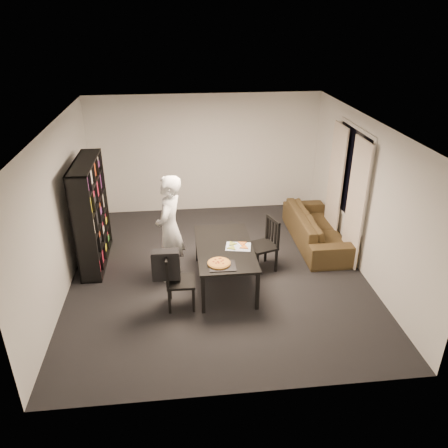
{
  "coord_description": "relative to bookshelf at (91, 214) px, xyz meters",
  "views": [
    {
      "loc": [
        -0.61,
        -6.51,
        4.14
      ],
      "look_at": [
        0.08,
        -0.26,
        1.05
      ],
      "focal_mm": 35.0,
      "sensor_mm": 36.0,
      "label": 1
    }
  ],
  "objects": [
    {
      "name": "room",
      "position": [
        2.16,
        -0.6,
        0.35
      ],
      "size": [
        5.01,
        5.51,
        2.61
      ],
      "color": "black",
      "rests_on": "ground"
    },
    {
      "name": "window_frame",
      "position": [
        4.64,
        -0.0,
        0.55
      ],
      "size": [
        0.03,
        1.52,
        1.72
      ],
      "primitive_type": "cube",
      "color": "white",
      "rests_on": "room"
    },
    {
      "name": "pizza_slices",
      "position": [
        2.44,
        -0.96,
        -0.25
      ],
      "size": [
        0.46,
        0.43,
        0.01
      ],
      "primitive_type": null,
      "rotation": [
        0.0,
        0.0,
        -0.4
      ],
      "color": "gold",
      "rests_on": "dining_table"
    },
    {
      "name": "chair_left",
      "position": [
        1.42,
        -1.51,
        -0.43
      ],
      "size": [
        0.43,
        0.43,
        0.91
      ],
      "rotation": [
        0.0,
        0.0,
        1.55
      ],
      "color": "black",
      "rests_on": "room"
    },
    {
      "name": "sofa",
      "position": [
        4.19,
        0.26,
        -0.63
      ],
      "size": [
        0.85,
        2.17,
        0.63
      ],
      "primitive_type": "imported",
      "rotation": [
        0.0,
        0.0,
        1.57
      ],
      "color": "#3E3019",
      "rests_on": "room"
    },
    {
      "name": "bookshelf",
      "position": [
        0.0,
        0.0,
        0.0
      ],
      "size": [
        0.35,
        1.5,
        1.9
      ],
      "primitive_type": "cube",
      "color": "black",
      "rests_on": "room"
    },
    {
      "name": "chair_right",
      "position": [
        3.02,
        -0.56,
        -0.41
      ],
      "size": [
        0.56,
        0.56,
        0.95
      ],
      "rotation": [
        0.0,
        0.0,
        -1.25
      ],
      "color": "black",
      "rests_on": "room"
    },
    {
      "name": "curtain_right",
      "position": [
        4.56,
        0.52,
        0.2
      ],
      "size": [
        0.03,
        0.7,
        2.25
      ],
      "primitive_type": "cube",
      "color": "beige",
      "rests_on": "room"
    },
    {
      "name": "window_pane",
      "position": [
        4.64,
        -0.0,
        0.55
      ],
      "size": [
        0.02,
        1.4,
        1.6
      ],
      "primitive_type": "cube",
      "color": "black",
      "rests_on": "room"
    },
    {
      "name": "pepperoni_pizza",
      "position": [
        2.09,
        -1.5,
        -0.24
      ],
      "size": [
        0.35,
        0.35,
        0.03
      ],
      "rotation": [
        0.0,
        0.0,
        0.09
      ],
      "color": "#A4702F",
      "rests_on": "dining_table"
    },
    {
      "name": "dining_table",
      "position": [
        2.24,
        -0.96,
        -0.33
      ],
      "size": [
        0.91,
        1.64,
        0.69
      ],
      "color": "black",
      "rests_on": "room"
    },
    {
      "name": "draped_jacket",
      "position": [
        1.29,
        -1.51,
        -0.2
      ],
      "size": [
        0.42,
        0.18,
        0.5
      ],
      "rotation": [
        0.0,
        0.0,
        1.55
      ],
      "color": "black",
      "rests_on": "chair_left"
    },
    {
      "name": "person",
      "position": [
        1.36,
        -0.68,
        -0.03
      ],
      "size": [
        0.62,
        0.77,
        1.84
      ],
      "primitive_type": "imported",
      "rotation": [
        0.0,
        0.0,
        -1.88
      ],
      "color": "white",
      "rests_on": "room"
    },
    {
      "name": "curtain_left",
      "position": [
        4.56,
        -0.52,
        0.2
      ],
      "size": [
        0.03,
        0.7,
        2.25
      ],
      "primitive_type": "cube",
      "color": "beige",
      "rests_on": "room"
    },
    {
      "name": "baking_tray",
      "position": [
        2.13,
        -1.55,
        -0.26
      ],
      "size": [
        0.41,
        0.33,
        0.01
      ],
      "primitive_type": "cube",
      "rotation": [
        0.0,
        0.0,
        -0.03
      ],
      "color": "black",
      "rests_on": "dining_table"
    },
    {
      "name": "kitchen_towel",
      "position": [
        2.45,
        -0.98,
        -0.26
      ],
      "size": [
        0.45,
        0.37,
        0.01
      ],
      "primitive_type": "cube",
      "rotation": [
        0.0,
        0.0,
        -0.2
      ],
      "color": "white",
      "rests_on": "dining_table"
    }
  ]
}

